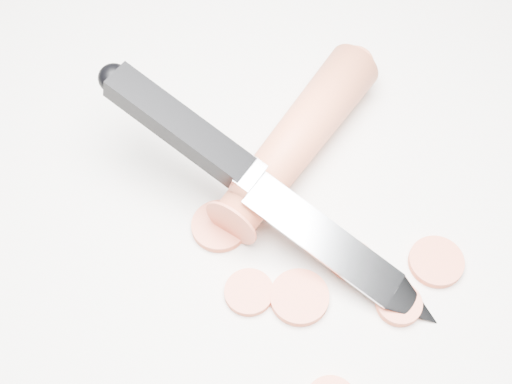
# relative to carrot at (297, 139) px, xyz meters

# --- Properties ---
(ground) EXTENTS (2.40, 2.40, 0.00)m
(ground) POSITION_rel_carrot_xyz_m (0.02, -0.03, -0.02)
(ground) COLOR silver
(ground) RESTS_ON ground
(carrot) EXTENTS (0.10, 0.17, 0.04)m
(carrot) POSITION_rel_carrot_xyz_m (0.00, 0.00, 0.00)
(carrot) COLOR #DB633C
(carrot) RESTS_ON ground
(carrot_slice_0) EXTENTS (0.03, 0.03, 0.01)m
(carrot_slice_0) POSITION_rel_carrot_xyz_m (-0.01, -0.12, -0.02)
(carrot_slice_0) COLOR #D45A3D
(carrot_slice_0) RESTS_ON ground
(carrot_slice_1) EXTENTS (0.03, 0.03, 0.01)m
(carrot_slice_1) POSITION_rel_carrot_xyz_m (0.05, -0.08, -0.02)
(carrot_slice_1) COLOR #D45A3D
(carrot_slice_1) RESTS_ON ground
(carrot_slice_2) EXTENTS (0.04, 0.04, 0.01)m
(carrot_slice_2) POSITION_rel_carrot_xyz_m (0.02, -0.12, -0.02)
(carrot_slice_2) COLOR #D45A3D
(carrot_slice_2) RESTS_ON ground
(carrot_slice_3) EXTENTS (0.03, 0.03, 0.01)m
(carrot_slice_3) POSITION_rel_carrot_xyz_m (0.09, -0.11, -0.02)
(carrot_slice_3) COLOR #D45A3D
(carrot_slice_3) RESTS_ON ground
(carrot_slice_4) EXTENTS (0.04, 0.04, 0.01)m
(carrot_slice_4) POSITION_rel_carrot_xyz_m (0.11, -0.07, -0.02)
(carrot_slice_4) COLOR #D45A3D
(carrot_slice_4) RESTS_ON ground
(carrot_slice_5) EXTENTS (0.04, 0.04, 0.01)m
(carrot_slice_5) POSITION_rel_carrot_xyz_m (-0.04, -0.07, -0.02)
(carrot_slice_5) COLOR #D45A3D
(carrot_slice_5) RESTS_ON ground
(kitchen_knife) EXTENTS (0.27, 0.13, 0.08)m
(kitchen_knife) POSITION_rel_carrot_xyz_m (-0.01, -0.06, 0.02)
(kitchen_knife) COLOR #B8BABF
(kitchen_knife) RESTS_ON ground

